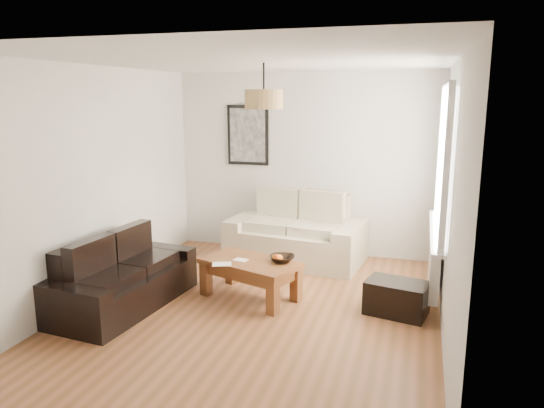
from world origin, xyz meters
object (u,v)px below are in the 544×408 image
(loveseat_cream, at_px, (296,229))
(sofa_leather, at_px, (123,274))
(ottoman, at_px, (397,298))
(coffee_table, at_px, (250,279))

(loveseat_cream, xyz_separation_m, sofa_leather, (-1.42, -2.07, -0.09))
(sofa_leather, distance_m, ottoman, 2.95)
(coffee_table, height_order, ottoman, coffee_table)
(sofa_leather, height_order, coffee_table, sofa_leather)
(coffee_table, bearing_deg, ottoman, 0.76)
(coffee_table, bearing_deg, loveseat_cream, 83.46)
(loveseat_cream, distance_m, coffee_table, 1.49)
(loveseat_cream, relative_size, coffee_table, 1.68)
(loveseat_cream, height_order, ottoman, loveseat_cream)
(sofa_leather, relative_size, coffee_table, 1.57)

